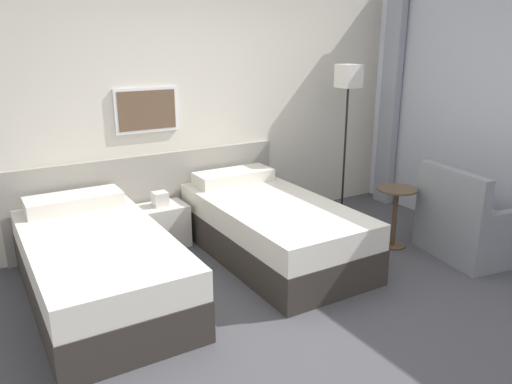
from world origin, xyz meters
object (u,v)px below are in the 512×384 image
object	(u,v)px
bed_near_window	(272,228)
floor_lamp	(348,91)
armchair	(469,228)
bed_near_door	(99,266)
nightstand	(162,225)
side_table	(395,207)

from	to	relation	value
bed_near_window	floor_lamp	world-z (taller)	floor_lamp
bed_near_window	armchair	bearing A→B (deg)	-30.64
bed_near_window	floor_lamp	xyz separation A→B (m)	(1.30, 0.50, 1.18)
bed_near_door	bed_near_window	distance (m)	1.64
nightstand	armchair	world-z (taller)	armchair
nightstand	floor_lamp	xyz separation A→B (m)	(2.12, -0.28, 1.24)
bed_near_door	nightstand	size ratio (longest dim) A/B	3.55
side_table	floor_lamp	bearing A→B (deg)	82.80
floor_lamp	side_table	size ratio (longest dim) A/B	2.87
bed_near_window	bed_near_door	bearing A→B (deg)	180.00
side_table	armchair	world-z (taller)	armchair
floor_lamp	armchair	distance (m)	1.92
armchair	bed_near_window	bearing A→B (deg)	68.63
nightstand	armchair	size ratio (longest dim) A/B	0.60
bed_near_door	bed_near_window	bearing A→B (deg)	0.00
side_table	bed_near_door	bearing A→B (deg)	171.18
side_table	armchair	size ratio (longest dim) A/B	0.65
nightstand	side_table	xyz separation A→B (m)	(2.01, -1.22, 0.20)
floor_lamp	nightstand	bearing A→B (deg)	172.45
nightstand	side_table	bearing A→B (deg)	-31.24
bed_near_door	side_table	distance (m)	2.86
nightstand	armchair	xyz separation A→B (m)	(2.46, -1.75, 0.05)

